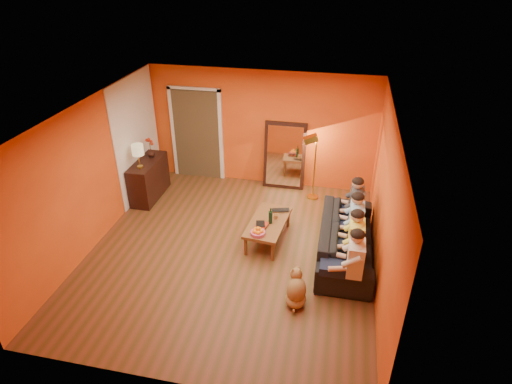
% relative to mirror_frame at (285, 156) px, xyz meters
% --- Properties ---
extents(room_shell, '(5.00, 5.50, 2.60)m').
position_rel_mirror_frame_xyz_m(room_shell, '(-0.55, -2.26, 0.54)').
color(room_shell, brown).
rests_on(room_shell, ground).
extents(white_accent, '(0.02, 1.90, 2.58)m').
position_rel_mirror_frame_xyz_m(white_accent, '(-3.04, -0.88, 0.54)').
color(white_accent, white).
rests_on(white_accent, wall_left).
extents(doorway_recess, '(1.06, 0.30, 2.10)m').
position_rel_mirror_frame_xyz_m(doorway_recess, '(-2.05, 0.20, 0.29)').
color(doorway_recess, '#3F2D19').
rests_on(doorway_recess, floor).
extents(door_jamb_left, '(0.08, 0.06, 2.20)m').
position_rel_mirror_frame_xyz_m(door_jamb_left, '(-2.62, 0.08, 0.29)').
color(door_jamb_left, white).
rests_on(door_jamb_left, wall_back).
extents(door_jamb_right, '(0.08, 0.06, 2.20)m').
position_rel_mirror_frame_xyz_m(door_jamb_right, '(-1.48, 0.08, 0.29)').
color(door_jamb_right, white).
rests_on(door_jamb_right, wall_back).
extents(door_header, '(1.22, 0.06, 0.08)m').
position_rel_mirror_frame_xyz_m(door_header, '(-2.05, 0.08, 1.36)').
color(door_header, white).
rests_on(door_header, wall_back).
extents(mirror_frame, '(0.92, 0.27, 1.51)m').
position_rel_mirror_frame_xyz_m(mirror_frame, '(0.00, 0.00, 0.00)').
color(mirror_frame, black).
rests_on(mirror_frame, floor).
extents(mirror_glass, '(0.78, 0.21, 1.35)m').
position_rel_mirror_frame_xyz_m(mirror_glass, '(0.00, -0.04, 0.00)').
color(mirror_glass, white).
rests_on(mirror_glass, mirror_frame).
extents(sideboard, '(0.44, 1.18, 0.85)m').
position_rel_mirror_frame_xyz_m(sideboard, '(-2.79, -1.08, -0.34)').
color(sideboard, black).
rests_on(sideboard, floor).
extents(table_lamp, '(0.24, 0.24, 0.51)m').
position_rel_mirror_frame_xyz_m(table_lamp, '(-2.79, -1.38, 0.34)').
color(table_lamp, beige).
rests_on(table_lamp, sideboard).
extents(sofa, '(2.32, 0.91, 0.68)m').
position_rel_mirror_frame_xyz_m(sofa, '(1.45, -2.29, -0.42)').
color(sofa, black).
rests_on(sofa, floor).
extents(coffee_table, '(0.75, 1.28, 0.42)m').
position_rel_mirror_frame_xyz_m(coffee_table, '(0.03, -2.14, -0.55)').
color(coffee_table, brown).
rests_on(coffee_table, floor).
extents(floor_lamp, '(0.34, 0.29, 1.44)m').
position_rel_mirror_frame_xyz_m(floor_lamp, '(0.70, -0.41, -0.04)').
color(floor_lamp, gold).
rests_on(floor_lamp, floor).
extents(dog, '(0.34, 0.51, 0.58)m').
position_rel_mirror_frame_xyz_m(dog, '(0.75, -3.65, -0.47)').
color(dog, '#A67E4B').
rests_on(dog, floor).
extents(person_far_left, '(0.70, 0.44, 1.22)m').
position_rel_mirror_frame_xyz_m(person_far_left, '(1.58, -3.29, -0.15)').
color(person_far_left, beige).
rests_on(person_far_left, sofa).
extents(person_mid_left, '(0.70, 0.44, 1.22)m').
position_rel_mirror_frame_xyz_m(person_mid_left, '(1.58, -2.74, -0.15)').
color(person_mid_left, '#E3DC4B').
rests_on(person_mid_left, sofa).
extents(person_mid_right, '(0.70, 0.44, 1.22)m').
position_rel_mirror_frame_xyz_m(person_mid_right, '(1.58, -2.19, -0.15)').
color(person_mid_right, '#8BB3D7').
rests_on(person_mid_right, sofa).
extents(person_far_right, '(0.70, 0.44, 1.22)m').
position_rel_mirror_frame_xyz_m(person_far_right, '(1.58, -1.64, -0.15)').
color(person_far_right, '#2F2F34').
rests_on(person_far_right, sofa).
extents(fruit_bowl, '(0.26, 0.26, 0.16)m').
position_rel_mirror_frame_xyz_m(fruit_bowl, '(-0.07, -2.59, -0.26)').
color(fruit_bowl, '#BF4365').
rests_on(fruit_bowl, coffee_table).
extents(wine_bottle, '(0.07, 0.07, 0.31)m').
position_rel_mirror_frame_xyz_m(wine_bottle, '(0.08, -2.19, -0.18)').
color(wine_bottle, black).
rests_on(wine_bottle, coffee_table).
extents(tumbler, '(0.10, 0.10, 0.08)m').
position_rel_mirror_frame_xyz_m(tumbler, '(0.15, -2.02, -0.30)').
color(tumbler, '#B27F3F').
rests_on(tumbler, coffee_table).
extents(laptop, '(0.38, 0.30, 0.03)m').
position_rel_mirror_frame_xyz_m(laptop, '(0.21, -1.79, -0.33)').
color(laptop, black).
rests_on(laptop, coffee_table).
extents(book_lower, '(0.21, 0.25, 0.02)m').
position_rel_mirror_frame_xyz_m(book_lower, '(-0.15, -2.34, -0.33)').
color(book_lower, black).
rests_on(book_lower, coffee_table).
extents(book_mid, '(0.23, 0.29, 0.02)m').
position_rel_mirror_frame_xyz_m(book_mid, '(-0.14, -2.33, -0.31)').
color(book_mid, '#B12C14').
rests_on(book_mid, book_lower).
extents(book_upper, '(0.20, 0.24, 0.02)m').
position_rel_mirror_frame_xyz_m(book_upper, '(-0.15, -2.35, -0.29)').
color(book_upper, black).
rests_on(book_upper, book_mid).
extents(vase, '(0.16, 0.16, 0.17)m').
position_rel_mirror_frame_xyz_m(vase, '(-2.79, -0.83, 0.18)').
color(vase, black).
rests_on(vase, sideboard).
extents(flowers, '(0.17, 0.17, 0.45)m').
position_rel_mirror_frame_xyz_m(flowers, '(-2.79, -0.83, 0.43)').
color(flowers, '#B12C14').
rests_on(flowers, vase).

